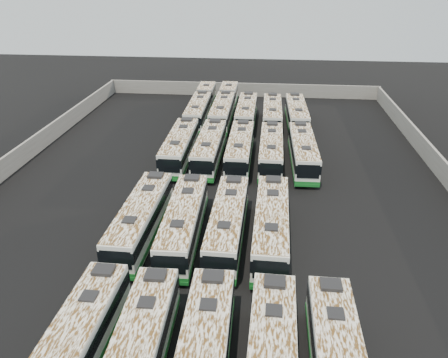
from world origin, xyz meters
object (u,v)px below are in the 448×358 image
Objects in this scene: bus_midback_center at (240,149)px; bus_back_right at (272,114)px; bus_midback_far_left at (180,147)px; bus_back_far_left at (201,105)px; bus_midback_right at (271,150)px; bus_midback_far_right at (303,151)px; bus_back_far_right at (297,115)px; bus_midfront_left at (184,222)px; bus_midfront_right at (271,225)px; bus_midfront_far_left at (141,219)px; bus_midfront_center at (228,223)px; bus_back_center at (246,113)px; bus_midback_left at (209,148)px; bus_front_left at (137,358)px; bus_back_left at (225,106)px; bus_front_far_left at (74,349)px.

bus_back_right is (3.51, 13.12, -0.02)m from bus_midback_center.
bus_back_far_left is (-0.06, 16.44, -0.06)m from bus_midback_far_left.
bus_midback_center is 1.01× the size of bus_midback_right.
bus_midback_far_right is 1.00× the size of bus_back_far_right.
bus_midfront_right is at bearing -0.13° from bus_midfront_left.
bus_midfront_far_left reaches higher than bus_midfront_center.
bus_back_center is (6.73, -3.15, 0.02)m from bus_back_far_left.
bus_midfront_center is at bearing -97.01° from bus_back_right.
bus_midback_center is 6.84m from bus_midback_far_right.
bus_midback_left reaches higher than bus_midfront_center.
bus_back_far_left is (-3.39, 32.11, -0.03)m from bus_midfront_left.
bus_back_left is (0.00, 45.25, 0.04)m from bus_front_left.
bus_midback_right is 13.10m from bus_back_right.
bus_midback_left reaches higher than bus_back_left.
bus_back_far_right is (13.61, 28.75, -0.01)m from bus_midfront_far_left.
bus_back_far_right reaches higher than bus_midfront_center.
bus_back_far_left is 3.42m from bus_back_left.
bus_back_far_left is at bearing 108.83° from bus_midfront_right.
bus_back_center is at bearing -25.96° from bus_back_far_left.
bus_back_far_right reaches higher than bus_back_center.
bus_midback_far_left reaches higher than bus_midfront_left.
bus_back_right is (6.84, 41.97, 0.00)m from bus_front_left.
bus_back_center is 1.01× the size of bus_back_right.
bus_front_far_left is 28.66m from bus_midback_far_left.
bus_front_left is 0.99× the size of bus_back_center.
bus_back_far_left is (-6.75, 16.45, -0.03)m from bus_midback_center.
bus_midback_left is 13.77m from bus_back_center.
bus_midfront_far_left reaches higher than bus_midback_center.
bus_midfront_left reaches higher than bus_back_far_right.
bus_midback_center is at bearing 76.41° from bus_midfront_left.
bus_midback_left is (-0.00, 15.60, 0.01)m from bus_midfront_left.
bus_midback_far_right is at bearing 0.45° from bus_midback_right.
bus_midback_right is (10.21, 15.50, -0.04)m from bus_midfront_far_left.
bus_front_left is at bearing -99.42° from bus_back_right.
bus_back_center is (3.31, 42.15, 0.02)m from bus_front_left.
bus_front_far_left is 44.05m from bus_back_far_right.
bus_back_far_left is at bearing 179.19° from bus_back_left.
bus_back_left is 1.58× the size of bus_back_right.
bus_back_left reaches higher than bus_front_left.
bus_midback_far_right reaches higher than bus_back_far_left.
bus_midfront_far_left is 15.81m from bus_midback_left.
bus_back_far_left is (-10.21, 31.95, -0.07)m from bus_midfront_right.
bus_midback_center is 16.73m from bus_back_left.
bus_front_far_left is 30.42m from bus_midback_right.
bus_front_far_left is 45.17m from bus_back_left.
bus_midback_far_right is 0.66× the size of bus_back_far_left.
bus_midback_far_left is at bearing -179.32° from bus_midback_right.
bus_midfront_right reaches higher than bus_midback_left.
bus_back_far_left is at bearing 94.55° from bus_midfront_left.
bus_midfront_right is 15.87m from bus_midback_far_right.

